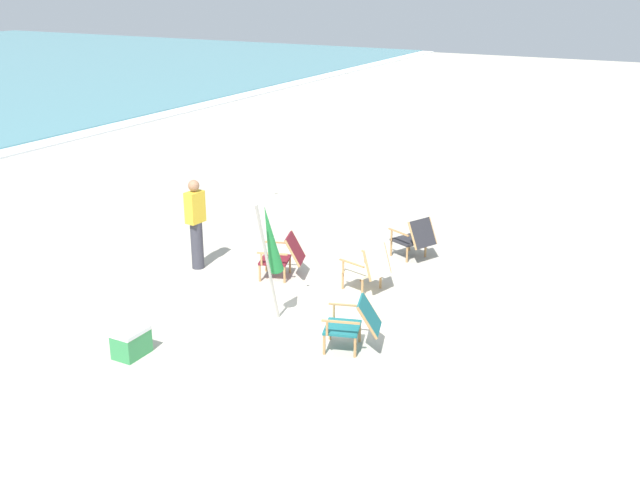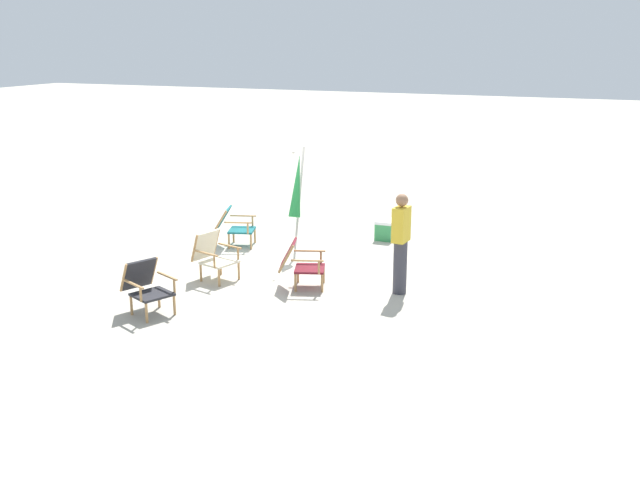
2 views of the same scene
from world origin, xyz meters
name	(u,v)px [view 1 (image 1 of 2)]	position (x,y,z in m)	size (l,w,h in m)	color
ground_plane	(302,312)	(0.00, 0.00, 0.00)	(80.00, 80.00, 0.00)	#B7AF9E
beach_chair_back_right	(355,322)	(-0.72, -1.25, 0.42)	(0.78, 0.91, 0.77)	#196066
beach_chair_far_center	(284,255)	(1.07, 0.97, 0.42)	(0.78, 0.89, 0.79)	maroon
beach_chair_front_left	(369,267)	(1.24, -0.56, 0.43)	(0.73, 0.80, 0.82)	beige
beach_chair_front_right	(415,237)	(3.01, -0.67, 0.43)	(0.82, 0.90, 0.80)	#28282D
umbrella_furled_green	(270,240)	(-0.55, 0.21, 1.33)	(0.76, 0.28, 2.03)	#B7B2A8
person_near_chairs	(196,223)	(0.73, 2.57, 0.84)	(0.36, 0.23, 1.63)	#383842
cooler_box	(131,342)	(-2.35, 1.37, 0.20)	(0.49, 0.35, 0.40)	#338C4C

